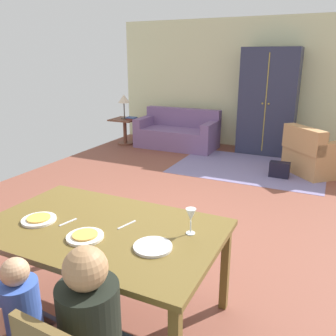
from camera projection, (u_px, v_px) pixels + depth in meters
ground_plane at (203, 204)px, 4.81m from camera, size 6.48×6.80×0.02m
back_wall at (261, 85)px, 7.36m from camera, size 6.48×0.10×2.70m
dining_table at (102, 235)px, 2.52m from camera, size 1.72×1.07×0.76m
plate_near_man at (39, 220)px, 2.59m from camera, size 0.25×0.25×0.02m
pizza_near_man at (39, 218)px, 2.58m from camera, size 0.17×0.17×0.01m
plate_near_child at (85, 237)px, 2.34m from camera, size 0.25×0.25×0.02m
pizza_near_child at (85, 235)px, 2.34m from camera, size 0.17×0.17×0.01m
plate_near_woman at (153, 247)px, 2.22m from camera, size 0.25×0.25×0.02m
wine_glass at (191, 216)px, 2.36m from camera, size 0.07×0.07×0.19m
fork at (68, 222)px, 2.56m from camera, size 0.05×0.15×0.01m
knife at (127, 225)px, 2.52m from camera, size 0.06×0.17×0.01m
person_child at (29, 332)px, 1.98m from camera, size 0.22×0.29×0.92m
area_rug at (249, 167)px, 6.33m from camera, size 2.60×1.80×0.01m
couch at (178, 133)px, 7.71m from camera, size 1.74×0.86×0.82m
armchair at (316, 155)px, 5.93m from camera, size 1.21×1.21×0.82m
armoire at (268, 102)px, 7.01m from camera, size 1.10×0.59×2.10m
side_table at (125, 128)px, 7.95m from camera, size 0.56×0.56×0.58m
table_lamp at (124, 100)px, 7.76m from camera, size 0.26×0.26×0.54m
book_lower at (132, 119)px, 7.79m from camera, size 0.22×0.16×0.03m
book_upper at (131, 118)px, 7.78m from camera, size 0.22×0.16×0.03m
handbag at (279, 170)px, 5.80m from camera, size 0.32×0.16×0.26m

